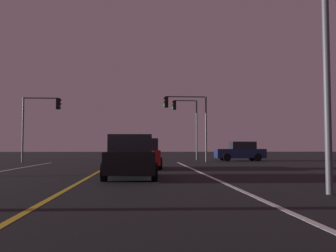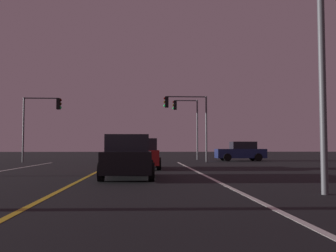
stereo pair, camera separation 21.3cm
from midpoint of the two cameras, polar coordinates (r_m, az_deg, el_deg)
The scene contains 8 objects.
lane_edge_right at distance 11.60m, azimuth 9.68°, elevation -9.20°, with size 0.16×38.42×0.01m, color silver.
lane_center_divider at distance 11.52m, azimuth -15.52°, elevation -9.17°, with size 0.16×38.42×0.01m, color gold.
car_ahead_far at distance 21.56m, azimuth -4.04°, elevation -4.25°, with size 2.02×4.30×1.70m.
car_lead_same_lane at distance 15.04m, azimuth -6.03°, elevation -4.71°, with size 2.02×4.30×1.70m.
car_crossing_side at distance 34.26m, azimuth 10.64°, elevation -3.80°, with size 4.30×2.02×1.70m.
traffic_light_near_right at distance 31.24m, azimuth 2.44°, elevation 2.02°, with size 3.60×0.36×5.42m.
traffic_light_near_left at distance 32.12m, azimuth -18.60°, elevation 1.73°, with size 3.07×0.36×5.21m.
traffic_light_far_right at distance 36.77m, azimuth 2.46°, elevation 1.52°, with size 2.47×0.36×5.78m.
Camera 1 is at (2.21, 1.99, 1.23)m, focal length 40.62 mm.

